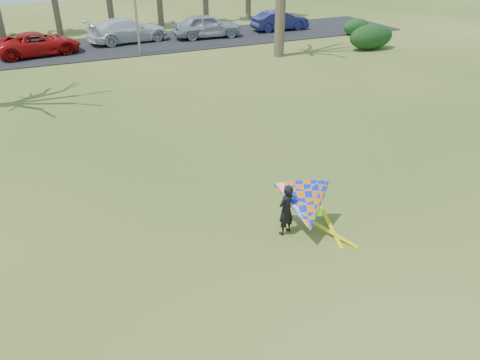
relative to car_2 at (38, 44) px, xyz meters
name	(u,v)px	position (x,y,z in m)	size (l,w,h in m)	color
ground	(272,252)	(3.90, -24.38, -0.77)	(100.00, 100.00, 0.00)	#265612
parking_strip	(101,48)	(3.90, 0.62, -0.74)	(46.00, 7.00, 0.06)	black
hedge_near	(371,37)	(20.38, -7.31, 0.06)	(3.32, 1.51, 1.66)	black
hedge_far	(356,27)	(22.46, -2.93, -0.17)	(2.18, 1.03, 1.21)	#153A18
car_2	(38,44)	(0.00, 0.00, 0.00)	(2.36, 5.13, 1.42)	#B20F0E
car_3	(128,30)	(6.06, 1.46, 0.11)	(2.29, 5.63, 1.63)	silver
car_4	(207,26)	(11.66, 0.58, 0.13)	(1.99, 4.94, 1.68)	#9EA2AB
car_5	(280,20)	(17.90, 0.80, 0.03)	(1.56, 4.48, 1.48)	navy
kite_flyer	(305,207)	(5.02, -23.99, 0.07)	(2.13, 2.39, 2.02)	black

